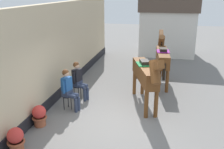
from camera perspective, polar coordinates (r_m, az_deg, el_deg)
ground_plane at (r=10.84m, az=4.02°, el=-2.48°), size 40.00×40.00×0.00m
pub_facade_wall at (r=9.66m, az=-12.22°, el=4.11°), size 0.34×14.00×3.40m
distant_cottage at (r=16.25m, az=12.19°, el=10.69°), size 3.40×2.60×3.50m
seated_visitor_near at (r=8.58m, az=-9.59°, el=-2.87°), size 0.61×0.48×1.39m
seated_visitor_far at (r=9.39m, az=-7.39°, el=-0.89°), size 0.61×0.49×1.39m
saddled_horse_near at (r=8.66m, az=7.48°, el=0.12°), size 1.19×2.89×2.06m
saddled_horse_far at (r=11.05m, az=11.04°, el=3.92°), size 0.63×3.00×2.06m
flower_planter_near at (r=6.95m, az=-20.48°, el=-13.25°), size 0.43×0.43×0.64m
flower_planter_middle at (r=7.93m, az=-15.75°, el=-8.66°), size 0.43×0.43×0.64m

